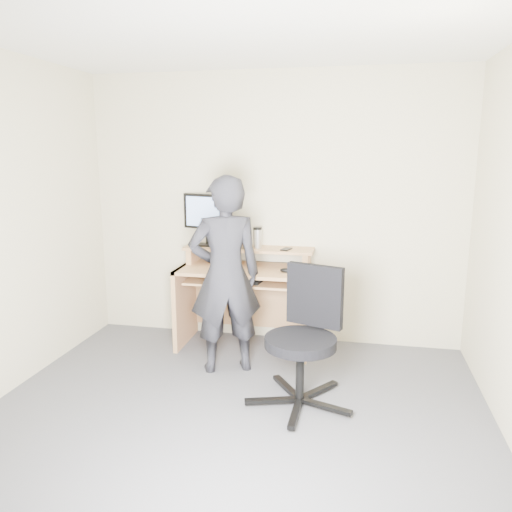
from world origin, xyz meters
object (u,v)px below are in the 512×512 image
(desk, at_px, (247,287))
(person, at_px, (225,275))
(office_chair, at_px, (305,332))
(monitor, at_px, (208,215))

(desk, bearing_deg, person, -94.57)
(office_chair, bearing_deg, monitor, 153.26)
(desk, distance_m, office_chair, 1.19)
(monitor, distance_m, person, 0.85)
(desk, relative_size, office_chair, 1.25)
(monitor, height_order, person, person)
(person, bearing_deg, office_chair, 125.75)
(office_chair, xyz_separation_m, person, (-0.70, 0.41, 0.28))
(desk, relative_size, person, 0.75)
(desk, xyz_separation_m, monitor, (-0.39, 0.07, 0.65))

